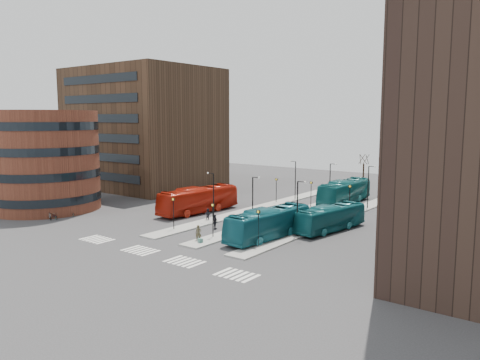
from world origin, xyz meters
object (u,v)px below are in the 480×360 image
Objects in this scene: commuter_a at (208,215)px; bicycle_mid at (50,216)px; commuter_c at (253,220)px; bicycle_far at (70,213)px; teal_bus_b at (345,192)px; teal_bus_c at (331,218)px; teal_bus_a at (269,223)px; traveller at (198,233)px; commuter_b at (215,222)px; suitcase at (200,241)px; red_bus at (199,200)px; teal_bus_d at (408,188)px; bicycle_near at (54,216)px.

commuter_a reaches higher than bicycle_mid.
bicycle_far is (-23.07, -9.69, -0.48)m from commuter_c.
teal_bus_c is (6.15, -17.19, -0.30)m from teal_bus_b.
bicycle_mid is at bearing -143.08° from teal_bus_c.
traveller is (-5.22, -5.56, -0.80)m from teal_bus_a.
teal_bus_a is 7.67m from traveller.
bicycle_mid is 2.91m from bicycle_far.
commuter_a is at bearing 42.42° from commuter_b.
teal_bus_b is 7.36× the size of traveller.
teal_bus_c is 15.50m from commuter_a.
commuter_a reaches higher than suitcase.
bicycle_mid is (-27.49, -9.26, -1.20)m from teal_bus_a.
traveller is at bearing -166.74° from commuter_b.
teal_bus_a is at bearing 57.10° from commuter_c.
red_bus reaches higher than teal_bus_a.
bicycle_mid reaches higher than bicycle_far.
commuter_a is (-15.15, -31.59, -0.96)m from teal_bus_d.
teal_bus_d is 35.05m from commuter_a.
teal_bus_d reaches higher than commuter_c.
commuter_a is 1.04× the size of bicycle_far.
bicycle_near is at bearing 148.04° from traveller.
red_bus is 19.26m from teal_bus_c.
teal_bus_d is 7.93× the size of commuter_a.
commuter_b reaches higher than bicycle_far.
suitcase is 0.05× the size of teal_bus_c.
bicycle_near is (-27.49, -8.71, -1.27)m from teal_bus_a.
teal_bus_a is at bearing 158.52° from commuter_a.
commuter_b is (-2.12, 5.22, -0.01)m from traveller.
teal_bus_a is at bearing -72.96° from bicycle_near.
teal_bus_a is at bearing -84.64° from teal_bus_b.
teal_bus_b is at bearing -20.07° from commuter_b.
teal_bus_c is at bearing 9.12° from red_bus.
teal_bus_a is at bearing -15.85° from red_bus.
teal_bus_b is at bearing -37.64° from bicycle_near.
bicycle_far is at bearing -0.54° from bicycle_near.
commuter_a is at bearing -115.08° from teal_bus_d.
commuter_c is at bearing -47.19° from commuter_b.
red_bus is 7.30× the size of traveller.
red_bus is at bearing -123.99° from teal_bus_d.
commuter_c is 1.12× the size of bicycle_mid.
suitcase is 0.33× the size of commuter_b.
commuter_b reaches higher than bicycle_near.
red_bus is 11.32m from commuter_c.
teal_bus_c is (19.19, 1.52, -0.29)m from red_bus.
suitcase is at bearing -101.82° from bicycle_far.
teal_bus_b is 39.77m from bicycle_far.
traveller is 22.58m from bicycle_mid.
bicycle_near is (-16.47, -11.33, -0.39)m from commuter_a.
teal_bus_d is at bearing 98.21° from teal_bus_c.
bicycle_far is at bearing -63.12° from commuter_c.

